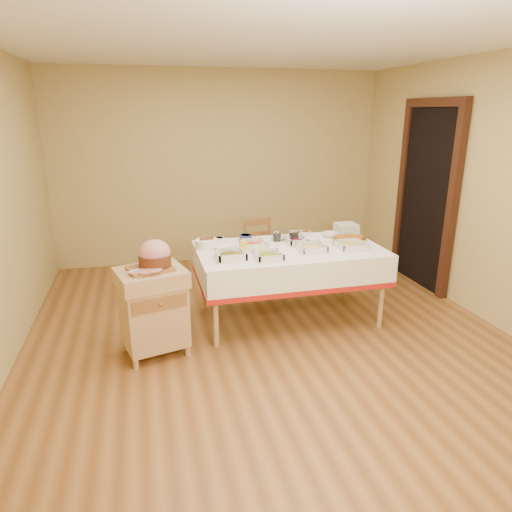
{
  "coord_description": "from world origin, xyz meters",
  "views": [
    {
      "loc": [
        -1.08,
        -3.82,
        2.05
      ],
      "look_at": [
        -0.07,
        0.2,
        0.73
      ],
      "focal_mm": 32.0,
      "sensor_mm": 36.0,
      "label": 1
    }
  ],
  "objects_px": {
    "plate_stack": "(346,229)",
    "brass_platter": "(350,239)",
    "preserve_jar_left": "(277,236)",
    "mustard_bottle": "(244,248)",
    "dining_table": "(289,263)",
    "ham_on_board": "(154,256)",
    "dining_chair": "(262,254)",
    "butcher_cart": "(153,307)",
    "bread_basket": "(207,244)",
    "preserve_jar_right": "(294,236)"
  },
  "relations": [
    {
      "from": "butcher_cart",
      "to": "plate_stack",
      "type": "xyz_separation_m",
      "value": [
        2.13,
        0.75,
        0.38
      ]
    },
    {
      "from": "dining_table",
      "to": "dining_chair",
      "type": "height_order",
      "value": "dining_chair"
    },
    {
      "from": "dining_chair",
      "to": "ham_on_board",
      "type": "height_order",
      "value": "ham_on_board"
    },
    {
      "from": "mustard_bottle",
      "to": "plate_stack",
      "type": "xyz_separation_m",
      "value": [
        1.26,
        0.46,
        -0.01
      ]
    },
    {
      "from": "dining_chair",
      "to": "preserve_jar_left",
      "type": "xyz_separation_m",
      "value": [
        0.0,
        -0.6,
        0.38
      ]
    },
    {
      "from": "dining_table",
      "to": "ham_on_board",
      "type": "height_order",
      "value": "ham_on_board"
    },
    {
      "from": "preserve_jar_right",
      "to": "mustard_bottle",
      "type": "bearing_deg",
      "value": -152.31
    },
    {
      "from": "dining_chair",
      "to": "preserve_jar_right",
      "type": "height_order",
      "value": "preserve_jar_right"
    },
    {
      "from": "ham_on_board",
      "to": "plate_stack",
      "type": "distance_m",
      "value": 2.21
    },
    {
      "from": "dining_chair",
      "to": "mustard_bottle",
      "type": "distance_m",
      "value": 1.15
    },
    {
      "from": "butcher_cart",
      "to": "dining_chair",
      "type": "height_order",
      "value": "dining_chair"
    },
    {
      "from": "ham_on_board",
      "to": "brass_platter",
      "type": "relative_size",
      "value": 1.06
    },
    {
      "from": "dining_table",
      "to": "plate_stack",
      "type": "height_order",
      "value": "plate_stack"
    },
    {
      "from": "dining_chair",
      "to": "ham_on_board",
      "type": "xyz_separation_m",
      "value": [
        -1.27,
        -1.24,
        0.46
      ]
    },
    {
      "from": "brass_platter",
      "to": "dining_table",
      "type": "bearing_deg",
      "value": -173.03
    },
    {
      "from": "dining_table",
      "to": "plate_stack",
      "type": "distance_m",
      "value": 0.87
    },
    {
      "from": "brass_platter",
      "to": "ham_on_board",
      "type": "bearing_deg",
      "value": -167.23
    },
    {
      "from": "ham_on_board",
      "to": "preserve_jar_left",
      "type": "xyz_separation_m",
      "value": [
        1.27,
        0.64,
        -0.08
      ]
    },
    {
      "from": "preserve_jar_right",
      "to": "bread_basket",
      "type": "distance_m",
      "value": 0.91
    },
    {
      "from": "preserve_jar_left",
      "to": "bread_basket",
      "type": "height_order",
      "value": "preserve_jar_left"
    },
    {
      "from": "dining_chair",
      "to": "plate_stack",
      "type": "bearing_deg",
      "value": -32.53
    },
    {
      "from": "dining_table",
      "to": "ham_on_board",
      "type": "bearing_deg",
      "value": -164.29
    },
    {
      "from": "ham_on_board",
      "to": "butcher_cart",
      "type": "bearing_deg",
      "value": -141.84
    },
    {
      "from": "bread_basket",
      "to": "ham_on_board",
      "type": "bearing_deg",
      "value": -132.92
    },
    {
      "from": "dining_table",
      "to": "preserve_jar_right",
      "type": "distance_m",
      "value": 0.32
    },
    {
      "from": "mustard_bottle",
      "to": "brass_platter",
      "type": "xyz_separation_m",
      "value": [
        1.18,
        0.2,
        -0.05
      ]
    },
    {
      "from": "mustard_bottle",
      "to": "preserve_jar_right",
      "type": "bearing_deg",
      "value": 27.69
    },
    {
      "from": "dining_chair",
      "to": "dining_table",
      "type": "bearing_deg",
      "value": -86.69
    },
    {
      "from": "bread_basket",
      "to": "plate_stack",
      "type": "distance_m",
      "value": 1.57
    },
    {
      "from": "plate_stack",
      "to": "brass_platter",
      "type": "distance_m",
      "value": 0.28
    },
    {
      "from": "plate_stack",
      "to": "preserve_jar_left",
      "type": "bearing_deg",
      "value": -174.65
    },
    {
      "from": "butcher_cart",
      "to": "dining_chair",
      "type": "distance_m",
      "value": 1.82
    },
    {
      "from": "preserve_jar_right",
      "to": "brass_platter",
      "type": "xyz_separation_m",
      "value": [
        0.57,
        -0.12,
        -0.04
      ]
    },
    {
      "from": "preserve_jar_left",
      "to": "plate_stack",
      "type": "distance_m",
      "value": 0.82
    },
    {
      "from": "dining_table",
      "to": "preserve_jar_left",
      "type": "xyz_separation_m",
      "value": [
        -0.05,
        0.27,
        0.21
      ]
    },
    {
      "from": "butcher_cart",
      "to": "plate_stack",
      "type": "bearing_deg",
      "value": 19.35
    },
    {
      "from": "dining_chair",
      "to": "plate_stack",
      "type": "xyz_separation_m",
      "value": [
        0.82,
        -0.52,
        0.39
      ]
    },
    {
      "from": "mustard_bottle",
      "to": "dining_chair",
      "type": "bearing_deg",
      "value": 66.02
    },
    {
      "from": "butcher_cart",
      "to": "preserve_jar_left",
      "type": "distance_m",
      "value": 1.52
    },
    {
      "from": "brass_platter",
      "to": "mustard_bottle",
      "type": "bearing_deg",
      "value": -170.48
    },
    {
      "from": "preserve_jar_left",
      "to": "mustard_bottle",
      "type": "relative_size",
      "value": 0.72
    },
    {
      "from": "dining_chair",
      "to": "plate_stack",
      "type": "height_order",
      "value": "plate_stack"
    },
    {
      "from": "butcher_cart",
      "to": "preserve_jar_right",
      "type": "xyz_separation_m",
      "value": [
        1.47,
        0.6,
        0.38
      ]
    },
    {
      "from": "ham_on_board",
      "to": "mustard_bottle",
      "type": "height_order",
      "value": "ham_on_board"
    },
    {
      "from": "preserve_jar_left",
      "to": "mustard_bottle",
      "type": "height_order",
      "value": "mustard_bottle"
    },
    {
      "from": "ham_on_board",
      "to": "mustard_bottle",
      "type": "distance_m",
      "value": 0.87
    },
    {
      "from": "preserve_jar_right",
      "to": "plate_stack",
      "type": "bearing_deg",
      "value": 12.32
    },
    {
      "from": "butcher_cart",
      "to": "preserve_jar_right",
      "type": "bearing_deg",
      "value": 22.3
    },
    {
      "from": "butcher_cart",
      "to": "bread_basket",
      "type": "distance_m",
      "value": 0.9
    },
    {
      "from": "dining_chair",
      "to": "brass_platter",
      "type": "bearing_deg",
      "value": -46.64
    }
  ]
}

